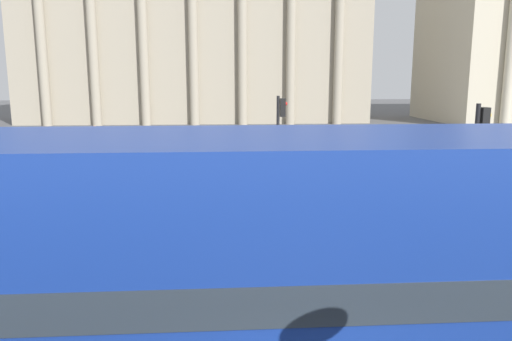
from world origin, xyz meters
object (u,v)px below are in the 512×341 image
(pedestrian_black, at_px, (316,149))
(plaza_building_left, at_px, (196,30))
(double_decker_bus, at_px, (159,280))
(traffic_light_near, at_px, (477,158))
(car_white, at_px, (241,145))
(traffic_light_mid, at_px, (280,132))
(car_navy, at_px, (74,166))
(pedestrian_white, at_px, (95,137))

(pedestrian_black, bearing_deg, plaza_building_left, 32.43)
(double_decker_bus, xyz_separation_m, traffic_light_near, (7.50, 6.61, 0.38))
(plaza_building_left, height_order, car_white, plaza_building_left)
(car_white, bearing_deg, double_decker_bus, -143.10)
(traffic_light_mid, height_order, car_white, traffic_light_mid)
(plaza_building_left, xyz_separation_m, car_navy, (-4.16, -32.26, -8.80))
(car_white, relative_size, pedestrian_black, 2.52)
(traffic_light_mid, xyz_separation_m, pedestrian_black, (2.72, 6.56, -1.65))
(double_decker_bus, relative_size, pedestrian_white, 6.48)
(traffic_light_near, bearing_deg, car_navy, 142.40)
(pedestrian_white, bearing_deg, plaza_building_left, 39.67)
(plaza_building_left, xyz_separation_m, pedestrian_white, (-5.26, -23.70, -8.50))
(car_white, xyz_separation_m, pedestrian_white, (-8.99, 1.95, 0.30))
(pedestrian_white, bearing_deg, double_decker_bus, -112.42)
(car_white, height_order, car_navy, same)
(double_decker_bus, distance_m, plaza_building_left, 49.79)
(double_decker_bus, relative_size, traffic_light_near, 2.77)
(traffic_light_near, bearing_deg, pedestrian_black, 97.49)
(car_navy, height_order, pedestrian_white, pedestrian_white)
(traffic_light_near, distance_m, car_navy, 17.08)
(traffic_light_near, relative_size, car_white, 0.96)
(traffic_light_near, xyz_separation_m, pedestrian_white, (-14.54, 18.92, -1.64))
(plaza_building_left, height_order, pedestrian_white, plaza_building_left)
(pedestrian_black, bearing_deg, traffic_light_mid, 175.56)
(double_decker_bus, relative_size, car_navy, 2.66)
(traffic_light_near, distance_m, traffic_light_mid, 7.96)
(traffic_light_near, height_order, pedestrian_white, traffic_light_near)
(car_white, height_order, pedestrian_white, pedestrian_white)
(traffic_light_mid, relative_size, pedestrian_black, 2.40)
(car_white, distance_m, pedestrian_black, 5.40)
(traffic_light_mid, bearing_deg, pedestrian_black, 67.51)
(plaza_building_left, height_order, traffic_light_mid, plaza_building_left)
(traffic_light_mid, distance_m, car_navy, 9.93)
(double_decker_bus, height_order, car_navy, double_decker_bus)
(traffic_light_near, relative_size, pedestrian_black, 2.43)
(plaza_building_left, relative_size, traffic_light_near, 8.89)
(car_white, xyz_separation_m, car_navy, (-7.90, -6.61, 0.00))
(car_navy, xyz_separation_m, pedestrian_black, (11.71, 2.81, 0.26))
(traffic_light_near, bearing_deg, plaza_building_left, 102.29)
(traffic_light_mid, height_order, pedestrian_white, traffic_light_mid)
(car_white, relative_size, pedestrian_white, 2.43)
(plaza_building_left, relative_size, car_navy, 8.57)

